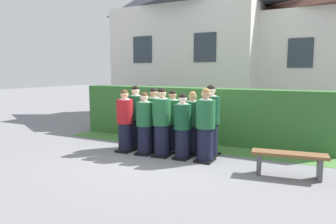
{
  "coord_description": "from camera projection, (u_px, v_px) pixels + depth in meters",
  "views": [
    {
      "loc": [
        3.6,
        -6.61,
        2.05
      ],
      "look_at": [
        0.0,
        0.25,
        1.05
      ],
      "focal_mm": 34.01,
      "sensor_mm": 36.0,
      "label": 1
    }
  ],
  "objects": [
    {
      "name": "student_rear_row_3",
      "position": [
        192.0,
        124.0,
        7.84
      ],
      "size": [
        0.41,
        0.46,
        1.56
      ],
      "color": "black",
      "rests_on": "ground"
    },
    {
      "name": "student_front_row_3",
      "position": [
        183.0,
        128.0,
        7.41
      ],
      "size": [
        0.4,
        0.44,
        1.53
      ],
      "color": "black",
      "rests_on": "ground"
    },
    {
      "name": "student_front_row_2",
      "position": [
        162.0,
        124.0,
        7.63
      ],
      "size": [
        0.43,
        0.51,
        1.66
      ],
      "color": "black",
      "rests_on": "ground"
    },
    {
      "name": "student_front_row_1",
      "position": [
        145.0,
        125.0,
        7.82
      ],
      "size": [
        0.4,
        0.51,
        1.55
      ],
      "color": "black",
      "rests_on": "ground"
    },
    {
      "name": "hedge",
      "position": [
        196.0,
        114.0,
        9.42
      ],
      "size": [
        7.57,
        0.7,
        1.56
      ],
      "color": "#33662D",
      "rests_on": "ground"
    },
    {
      "name": "student_rear_row_1",
      "position": [
        154.0,
        120.0,
        8.3
      ],
      "size": [
        0.42,
        0.47,
        1.62
      ],
      "color": "black",
      "rests_on": "ground"
    },
    {
      "name": "wooden_bench",
      "position": [
        289.0,
        159.0,
        6.17
      ],
      "size": [
        1.44,
        0.55,
        0.48
      ],
      "color": "brown",
      "rests_on": "ground"
    },
    {
      "name": "student_rear_row_0",
      "position": [
        136.0,
        118.0,
        8.51
      ],
      "size": [
        0.43,
        0.51,
        1.66
      ],
      "color": "black",
      "rests_on": "ground"
    },
    {
      "name": "lawn_strip",
      "position": [
        185.0,
        145.0,
        8.82
      ],
      "size": [
        7.57,
        0.9,
        0.01
      ],
      "primitive_type": "cube",
      "color": "#477A38",
      "rests_on": "ground"
    },
    {
      "name": "oak_tree_left",
      "position": [
        154.0,
        43.0,
        15.44
      ],
      "size": [
        3.14,
        3.14,
        5.01
      ],
      "color": "brown",
      "rests_on": "ground"
    },
    {
      "name": "school_building_annex",
      "position": [
        190.0,
        41.0,
        14.18
      ],
      "size": [
        6.59,
        3.62,
        6.62
      ],
      "color": "silver",
      "rests_on": "ground"
    },
    {
      "name": "student_rear_row_4",
      "position": [
        210.0,
        122.0,
        7.65
      ],
      "size": [
        0.45,
        0.51,
        1.73
      ],
      "color": "black",
      "rests_on": "ground"
    },
    {
      "name": "student_front_row_4",
      "position": [
        205.0,
        127.0,
        7.17
      ],
      "size": [
        0.44,
        0.49,
        1.67
      ],
      "color": "black",
      "rests_on": "ground"
    },
    {
      "name": "student_rear_row_2",
      "position": [
        172.0,
        123.0,
        8.08
      ],
      "size": [
        0.41,
        0.45,
        1.58
      ],
      "color": "black",
      "rests_on": "ground"
    },
    {
      "name": "ground_plane",
      "position": [
        163.0,
        156.0,
        7.72
      ],
      "size": [
        60.0,
        60.0,
        0.0
      ],
      "primitive_type": "plane",
      "color": "slate"
    },
    {
      "name": "student_in_red_blazer",
      "position": [
        125.0,
        122.0,
        8.08
      ],
      "size": [
        0.41,
        0.46,
        1.59
      ],
      "color": "black",
      "rests_on": "ground"
    }
  ]
}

